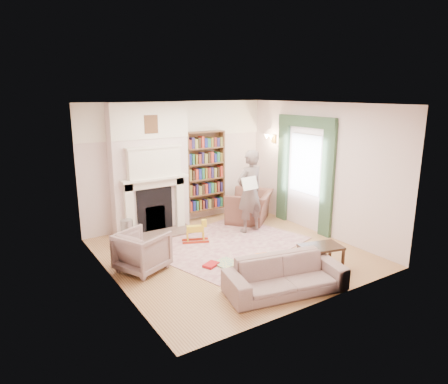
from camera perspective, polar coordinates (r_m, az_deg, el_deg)
floor at (r=7.76m, az=1.01°, el=-8.65°), size 4.50×4.50×0.00m
ceiling at (r=7.16m, az=1.10°, el=12.50°), size 4.50×4.50×0.00m
wall_back at (r=9.25m, az=-6.70°, el=4.06°), size 4.50×0.00×4.50m
wall_front at (r=5.66m, az=13.78°, el=-2.77°), size 4.50×0.00×4.50m
wall_left at (r=6.40m, az=-15.97°, el=-0.95°), size 0.00×4.50×4.50m
wall_right at (r=8.75m, az=13.43°, el=3.19°), size 0.00×4.50×4.50m
fireplace at (r=8.77m, az=-10.53°, el=3.28°), size 1.70×0.58×2.80m
bookcase at (r=9.48m, az=-2.78°, el=3.00°), size 1.00×0.24×1.85m
window at (r=9.01m, az=11.56°, el=3.92°), size 0.02×0.90×1.30m
curtain_left at (r=8.56m, az=14.56°, el=1.51°), size 0.07×0.32×2.40m
curtain_right at (r=9.54m, az=8.42°, el=3.09°), size 0.07×0.32×2.40m
pelmet at (r=8.87m, az=11.65°, el=9.82°), size 0.09×1.70×0.24m
wall_sconce at (r=9.63m, az=6.24°, el=7.47°), size 0.20×0.24×0.24m
rug at (r=8.16m, az=0.44°, el=-7.42°), size 3.39×2.93×0.01m
armchair_reading at (r=9.50m, az=3.70°, el=-2.07°), size 1.46×1.44×0.71m
armchair_left at (r=7.06m, az=-11.59°, el=-8.27°), size 1.01×1.00×0.70m
sofa at (r=6.32m, az=8.76°, el=-11.68°), size 1.97×1.10×0.54m
man_reading at (r=8.63m, az=3.70°, el=0.06°), size 0.70×0.50×1.82m
newspaper at (r=8.33m, az=3.70°, el=1.25°), size 0.40×0.15×0.27m
coffee_table at (r=7.15m, az=13.59°, el=-9.15°), size 0.79×0.61×0.45m
paraffin_heater at (r=8.20m, az=-13.66°, el=-5.73°), size 0.30×0.30×0.55m
rocking_horse at (r=8.20m, az=-4.13°, el=-5.62°), size 0.58×0.41×0.48m
board_game at (r=7.25m, az=0.25°, el=-10.13°), size 0.43×0.43×0.03m
game_box_lid at (r=7.16m, az=-1.86°, el=-10.35°), size 0.34×0.29×0.05m
comic_annuals at (r=7.50m, az=5.14°, el=-9.36°), size 0.54×0.40×0.02m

